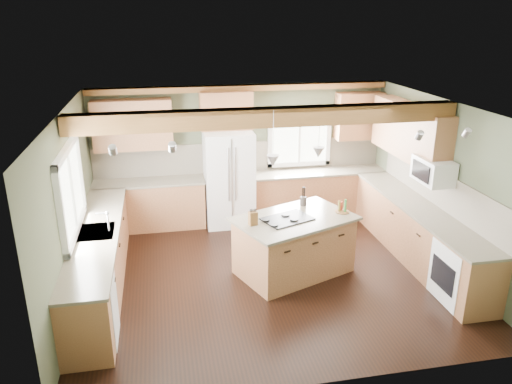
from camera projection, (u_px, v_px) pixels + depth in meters
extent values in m
plane|color=black|center=(268.00, 274.00, 7.78)|extent=(5.60, 5.60, 0.00)
plane|color=silver|center=(270.00, 108.00, 6.90)|extent=(5.60, 5.60, 0.00)
plane|color=#4A523A|center=(241.00, 152.00, 9.65)|extent=(5.60, 0.00, 5.60)
plane|color=#4A523A|center=(70.00, 209.00, 6.84)|extent=(0.00, 5.00, 5.00)
plane|color=#4A523A|center=(443.00, 184.00, 7.85)|extent=(0.00, 5.00, 5.00)
cube|color=brown|center=(270.00, 117.00, 6.94)|extent=(5.55, 0.26, 0.26)
cube|color=brown|center=(241.00, 88.00, 9.14)|extent=(5.55, 0.20, 0.10)
cube|color=brown|center=(241.00, 157.00, 9.67)|extent=(5.58, 0.03, 0.58)
cube|color=brown|center=(439.00, 188.00, 7.92)|extent=(0.03, 3.70, 0.58)
cube|color=brown|center=(150.00, 205.00, 9.34)|extent=(2.02, 0.60, 0.88)
cube|color=#504A3B|center=(148.00, 182.00, 9.18)|extent=(2.06, 0.64, 0.04)
cube|color=brown|center=(318.00, 194.00, 9.93)|extent=(2.62, 0.60, 0.88)
cube|color=#504A3B|center=(319.00, 172.00, 9.78)|extent=(2.66, 0.64, 0.04)
cube|color=brown|center=(100.00, 262.00, 7.23)|extent=(0.60, 3.70, 0.88)
cube|color=#504A3B|center=(96.00, 233.00, 7.07)|extent=(0.64, 3.74, 0.04)
cube|color=brown|center=(417.00, 234.00, 8.13)|extent=(0.60, 3.70, 0.88)
cube|color=#504A3B|center=(421.00, 208.00, 7.97)|extent=(0.64, 3.74, 0.04)
cube|color=brown|center=(133.00, 125.00, 8.91)|extent=(1.40, 0.35, 0.90)
cube|color=brown|center=(226.00, 110.00, 9.15)|extent=(0.96, 0.35, 0.70)
cube|color=brown|center=(409.00, 131.00, 8.43)|extent=(0.35, 2.20, 0.90)
cube|color=brown|center=(359.00, 116.00, 9.68)|extent=(0.90, 0.35, 0.90)
cube|color=white|center=(70.00, 191.00, 6.80)|extent=(0.04, 1.60, 1.05)
cube|color=white|center=(299.00, 137.00, 9.75)|extent=(1.10, 0.04, 1.00)
cube|color=#262628|center=(96.00, 232.00, 7.07)|extent=(0.50, 0.65, 0.03)
cylinder|color=#B2B2B7|center=(108.00, 222.00, 7.05)|extent=(0.02, 0.02, 0.28)
cube|color=white|center=(90.00, 312.00, 6.03)|extent=(0.60, 0.60, 0.84)
cube|color=white|center=(463.00, 273.00, 6.93)|extent=(0.60, 0.72, 0.84)
cube|color=white|center=(433.00, 171.00, 7.68)|extent=(0.40, 0.70, 0.38)
cone|color=#B2B2B7|center=(273.00, 161.00, 7.01)|extent=(0.18, 0.18, 0.16)
cone|color=#B2B2B7|center=(318.00, 152.00, 7.43)|extent=(0.18, 0.18, 0.16)
cube|color=silver|center=(229.00, 179.00, 9.38)|extent=(0.90, 0.74, 1.80)
cube|color=brown|center=(294.00, 246.00, 7.70)|extent=(1.90, 1.54, 0.88)
cube|color=#504A3B|center=(295.00, 219.00, 7.55)|extent=(2.04, 1.69, 0.04)
cube|color=black|center=(287.00, 219.00, 7.47)|extent=(0.84, 0.71, 0.02)
cube|color=brown|center=(253.00, 218.00, 7.25)|extent=(0.14, 0.12, 0.20)
cylinder|color=#443A36|center=(303.00, 201.00, 8.00)|extent=(0.13, 0.13, 0.14)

